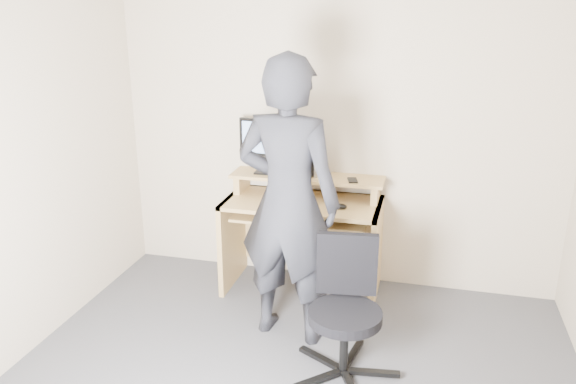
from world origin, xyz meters
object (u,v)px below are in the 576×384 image
at_px(desk, 305,222).
at_px(person, 288,202).
at_px(monitor, 267,141).
at_px(office_chair, 346,304).

xyz_separation_m(desk, person, (0.05, -0.72, 0.41)).
xyz_separation_m(desk, monitor, (-0.32, 0.06, 0.62)).
bearing_deg(office_chair, desk, 107.76).
distance_m(desk, person, 0.83).
height_order(monitor, office_chair, monitor).
bearing_deg(monitor, office_chair, -48.61).
bearing_deg(desk, office_chair, -64.96).
relative_size(monitor, office_chair, 0.54).
relative_size(desk, monitor, 2.62).
height_order(desk, monitor, monitor).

